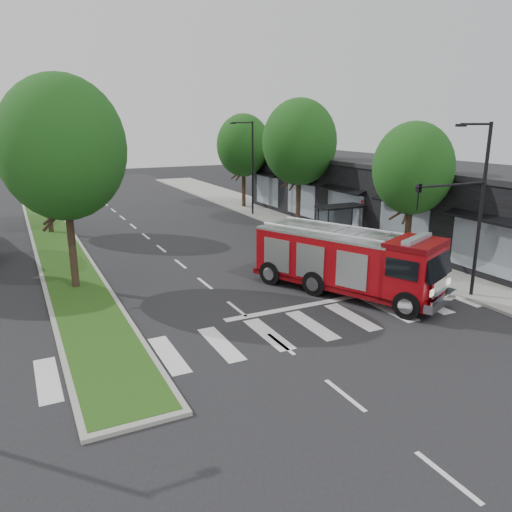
% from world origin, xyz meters
% --- Properties ---
extents(ground, '(140.00, 140.00, 0.00)m').
position_xyz_m(ground, '(0.00, 0.00, 0.00)').
color(ground, black).
rests_on(ground, ground).
extents(sidewalk_right, '(5.00, 80.00, 0.15)m').
position_xyz_m(sidewalk_right, '(12.50, 10.00, 0.07)').
color(sidewalk_right, gray).
rests_on(sidewalk_right, ground).
extents(median, '(3.00, 50.00, 0.15)m').
position_xyz_m(median, '(-6.00, 18.00, 0.08)').
color(median, gray).
rests_on(median, ground).
extents(storefront_row, '(8.00, 30.00, 5.00)m').
position_xyz_m(storefront_row, '(17.00, 10.00, 2.50)').
color(storefront_row, black).
rests_on(storefront_row, ground).
extents(bus_shelter, '(3.20, 1.60, 2.61)m').
position_xyz_m(bus_shelter, '(11.20, 8.15, 2.04)').
color(bus_shelter, black).
rests_on(bus_shelter, ground).
extents(tree_right_near, '(4.40, 4.40, 8.05)m').
position_xyz_m(tree_right_near, '(11.50, 2.00, 5.51)').
color(tree_right_near, black).
rests_on(tree_right_near, ground).
extents(tree_right_mid, '(5.60, 5.60, 9.72)m').
position_xyz_m(tree_right_mid, '(11.50, 14.00, 6.49)').
color(tree_right_mid, black).
rests_on(tree_right_mid, ground).
extents(tree_right_far, '(5.00, 5.00, 8.73)m').
position_xyz_m(tree_right_far, '(11.50, 24.00, 5.84)').
color(tree_right_far, black).
rests_on(tree_right_far, ground).
extents(tree_median_near, '(5.80, 5.80, 10.16)m').
position_xyz_m(tree_median_near, '(-6.00, 6.00, 6.81)').
color(tree_median_near, black).
rests_on(tree_median_near, ground).
extents(tree_median_far, '(5.60, 5.60, 9.72)m').
position_xyz_m(tree_median_far, '(-6.00, 20.00, 6.49)').
color(tree_median_far, black).
rests_on(tree_median_far, ground).
extents(streetlight_right_near, '(4.08, 0.22, 8.00)m').
position_xyz_m(streetlight_right_near, '(9.61, -3.50, 4.67)').
color(streetlight_right_near, black).
rests_on(streetlight_right_near, ground).
extents(streetlight_right_far, '(2.11, 0.20, 8.00)m').
position_xyz_m(streetlight_right_far, '(10.35, 20.00, 4.48)').
color(streetlight_right_far, black).
rests_on(streetlight_right_far, ground).
extents(fire_engine, '(6.41, 9.72, 3.26)m').
position_xyz_m(fire_engine, '(5.59, -0.32, 1.56)').
color(fire_engine, '#5A0408').
rests_on(fire_engine, ground).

